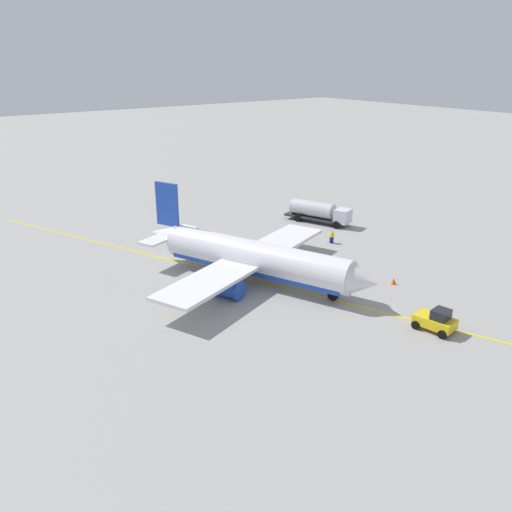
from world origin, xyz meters
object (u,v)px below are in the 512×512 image
at_px(airplane, 252,258).
at_px(safety_cone_nose, 394,281).
at_px(pushback_tug, 436,320).
at_px(refueling_worker, 332,237).
at_px(fuel_tanker, 318,211).

distance_m(airplane, safety_cone_nose, 15.75).
bearing_deg(airplane, safety_cone_nose, 49.23).
height_order(airplane, pushback_tug, airplane).
bearing_deg(safety_cone_nose, refueling_worker, 162.90).
relative_size(fuel_tanker, refueling_worker, 6.12).
xyz_separation_m(fuel_tanker, refueling_worker, (8.02, -5.05, -0.90)).
relative_size(refueling_worker, safety_cone_nose, 2.44).
relative_size(airplane, pushback_tug, 7.39).
height_order(airplane, refueling_worker, airplane).
bearing_deg(pushback_tug, refueling_worker, 157.37).
xyz_separation_m(fuel_tanker, safety_cone_nose, (22.18, -9.40, -1.37)).
height_order(airplane, safety_cone_nose, airplane).
distance_m(pushback_tug, safety_cone_nose, 10.80).
distance_m(fuel_tanker, pushback_tug, 34.81).
distance_m(fuel_tanker, safety_cone_nose, 24.13).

